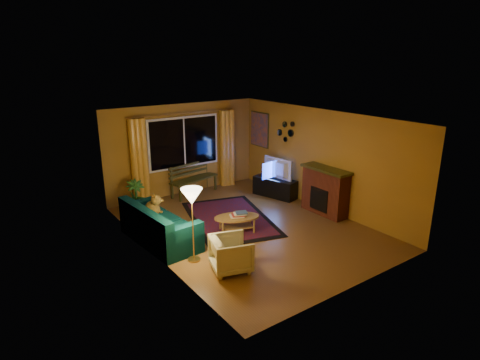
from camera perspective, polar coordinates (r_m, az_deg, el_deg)
floor at (r=9.18m, az=1.09°, el=-6.79°), size 4.50×6.00×0.02m
ceiling at (r=8.46m, az=1.19°, el=8.97°), size 4.50×6.00×0.02m
wall_back at (r=11.22m, az=-8.04°, el=4.37°), size 4.50×0.02×2.50m
wall_left at (r=7.68m, az=-12.59°, el=-2.05°), size 0.02×6.00×2.50m
wall_right at (r=10.19m, az=11.44°, el=2.86°), size 0.02×6.00×2.50m
window at (r=11.12m, az=-7.93°, el=5.31°), size 2.00×0.02×1.30m
curtain_rod at (r=10.94m, az=-7.99°, el=9.37°), size 3.20×0.03×0.03m
curtain_left at (r=10.60m, az=-14.16°, el=2.51°), size 0.36×0.36×2.24m
curtain_right at (r=11.80m, az=-1.89°, el=4.53°), size 0.36×0.36×2.24m
bench at (r=11.29m, az=-6.52°, el=-0.92°), size 1.52×0.76×0.44m
potted_plant at (r=10.20m, az=-14.65°, el=-2.28°), size 0.52×0.52×0.83m
sofa at (r=8.52m, az=-11.35°, el=-6.07°), size 1.03×2.07×0.81m
dog at (r=8.83m, az=-12.36°, el=-3.52°), size 0.41×0.52×0.51m
armchair at (r=7.34m, az=-1.28°, el=-10.22°), size 0.82×0.84×0.70m
floor_lamp at (r=7.54m, az=-6.73°, el=-6.46°), size 0.29×0.29×1.44m
rug at (r=9.63m, az=-1.50°, el=-5.46°), size 2.46×3.16×0.02m
coffee_table at (r=8.88m, az=-0.45°, el=-6.28°), size 1.31×1.31×0.36m
tv_console at (r=11.07m, az=4.98°, el=-1.06°), size 0.73×1.29×0.51m
television at (r=10.91m, az=5.06°, el=1.61°), size 0.25×0.98×0.56m
fireplace at (r=9.98m, az=12.02°, el=-1.68°), size 0.40×1.20×1.10m
mirror_cluster at (r=10.95m, az=6.48°, el=7.05°), size 0.06×0.60×0.56m
painting at (r=11.85m, az=2.78°, el=7.19°), size 0.04×0.76×0.96m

